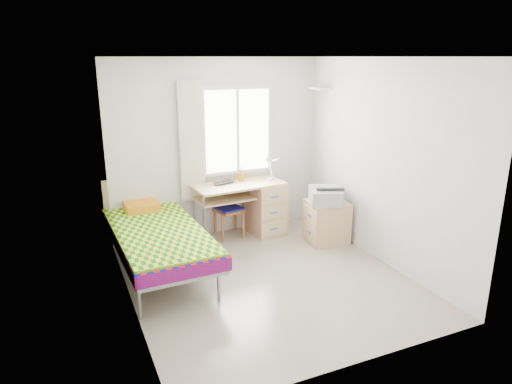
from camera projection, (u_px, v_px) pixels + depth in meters
floor at (268, 279)px, 5.54m from camera, size 3.50×3.50×0.00m
ceiling at (270, 57)px, 4.80m from camera, size 3.50×3.50×0.00m
wall_back at (218, 149)px, 6.71m from camera, size 3.20×0.00×3.20m
wall_left at (125, 192)px, 4.55m from camera, size 0.00×3.50×3.50m
wall_right at (383, 163)px, 5.79m from camera, size 0.00×3.50×3.50m
window at (237, 131)px, 6.73m from camera, size 1.10×0.04×1.30m
curtain at (191, 141)px, 6.44m from camera, size 0.35×0.05×1.70m
floating_shelf at (320, 88)px, 6.74m from camera, size 0.20×0.32×0.03m
bed at (157, 234)px, 5.71m from camera, size 1.11×2.27×0.97m
desk at (261, 205)px, 6.88m from camera, size 1.36×0.70×0.82m
chair at (228, 205)px, 6.81m from camera, size 0.44×0.44×0.84m
cabinet at (326, 222)px, 6.61m from camera, size 0.62×0.56×0.61m
printer at (326, 195)px, 6.46m from camera, size 0.59×0.63×0.21m
laptop at (226, 183)px, 6.60m from camera, size 0.38×0.30×0.03m
pen_cup at (241, 176)px, 6.81m from camera, size 0.10×0.10×0.12m
task_lamp at (271, 165)px, 6.66m from camera, size 0.22×0.32×0.40m
book at (227, 200)px, 6.66m from camera, size 0.26×0.30×0.02m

